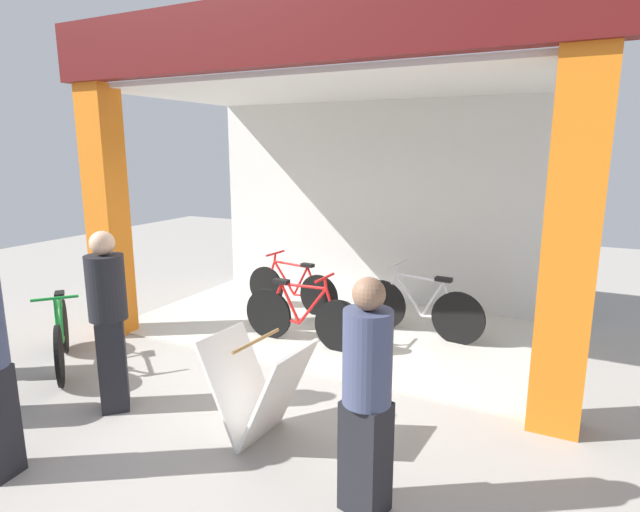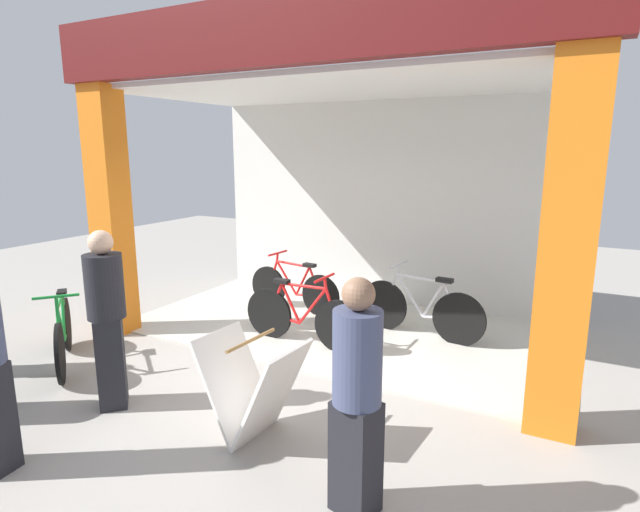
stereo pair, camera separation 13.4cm
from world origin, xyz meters
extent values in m
plane|color=#9E9991|center=(0.00, 0.00, 0.00)|extent=(19.50, 19.50, 0.00)
cube|color=beige|center=(0.00, 1.48, 0.01)|extent=(5.75, 2.97, 0.02)
cube|color=silver|center=(0.00, 2.97, 1.59)|extent=(5.75, 0.12, 3.17)
cube|color=orange|center=(-2.66, 0.00, 1.59)|extent=(0.42, 0.36, 3.17)
cube|color=orange|center=(2.66, 0.00, 1.59)|extent=(0.42, 0.36, 3.17)
cube|color=#591414|center=(0.00, -0.15, 3.50)|extent=(5.95, 0.20, 0.66)
cube|color=silver|center=(0.00, 1.48, 3.14)|extent=(5.75, 2.97, 0.06)
cylinder|color=black|center=(-0.53, 1.77, 0.31)|extent=(0.63, 0.10, 0.63)
cylinder|color=black|center=(-1.50, 1.86, 0.31)|extent=(0.63, 0.10, 0.63)
cylinder|color=red|center=(-0.76, 1.79, 0.29)|extent=(0.42, 0.07, 0.08)
cylinder|color=red|center=(-0.85, 1.80, 0.49)|extent=(0.27, 0.06, 0.47)
cylinder|color=red|center=(-1.14, 1.83, 0.50)|extent=(0.39, 0.07, 0.49)
cylinder|color=red|center=(-1.02, 1.82, 0.73)|extent=(0.60, 0.09, 0.05)
cylinder|color=red|center=(-0.64, 1.78, 0.52)|extent=(0.21, 0.05, 0.42)
cylinder|color=red|center=(-1.40, 1.85, 0.52)|extent=(0.19, 0.05, 0.43)
cylinder|color=red|center=(-1.31, 1.85, 0.80)|extent=(0.06, 0.04, 0.13)
cylinder|color=red|center=(-1.30, 1.84, 0.86)|extent=(0.07, 0.44, 0.03)
cube|color=black|center=(-0.73, 1.79, 0.75)|extent=(0.20, 0.11, 0.05)
cylinder|color=black|center=(1.49, 1.59, 0.34)|extent=(0.68, 0.12, 0.68)
cylinder|color=black|center=(0.45, 1.70, 0.34)|extent=(0.68, 0.12, 0.68)
cylinder|color=silver|center=(1.25, 1.61, 0.31)|extent=(0.46, 0.09, 0.09)
cylinder|color=silver|center=(1.15, 1.63, 0.53)|extent=(0.30, 0.07, 0.51)
cylinder|color=silver|center=(0.83, 1.66, 0.54)|extent=(0.42, 0.08, 0.53)
cylinder|color=silver|center=(0.96, 1.65, 0.79)|extent=(0.65, 0.11, 0.05)
cylinder|color=silver|center=(1.38, 1.60, 0.56)|extent=(0.23, 0.06, 0.45)
cylinder|color=silver|center=(0.56, 1.69, 0.57)|extent=(0.21, 0.06, 0.47)
cylinder|color=silver|center=(0.65, 1.68, 0.86)|extent=(0.06, 0.04, 0.14)
cylinder|color=silver|center=(0.66, 1.68, 0.93)|extent=(0.09, 0.47, 0.03)
cube|color=black|center=(1.29, 1.61, 0.81)|extent=(0.22, 0.12, 0.05)
cylinder|color=black|center=(-0.72, 0.71, 0.33)|extent=(0.66, 0.06, 0.66)
cylinder|color=black|center=(0.29, 0.69, 0.33)|extent=(0.66, 0.06, 0.66)
cylinder|color=red|center=(-0.49, 0.71, 0.30)|extent=(0.44, 0.05, 0.08)
cylinder|color=red|center=(-0.39, 0.70, 0.52)|extent=(0.29, 0.04, 0.49)
cylinder|color=red|center=(-0.08, 0.70, 0.52)|extent=(0.40, 0.05, 0.51)
cylinder|color=red|center=(-0.21, 0.70, 0.76)|extent=(0.63, 0.05, 0.05)
cylinder|color=red|center=(-0.61, 0.71, 0.54)|extent=(0.22, 0.04, 0.44)
cylinder|color=red|center=(0.19, 0.69, 0.55)|extent=(0.20, 0.04, 0.46)
cylinder|color=red|center=(0.10, 0.69, 0.84)|extent=(0.06, 0.04, 0.14)
cylinder|color=red|center=(0.09, 0.69, 0.90)|extent=(0.04, 0.46, 0.03)
cube|color=black|center=(-0.52, 0.71, 0.78)|extent=(0.20, 0.10, 0.05)
cylinder|color=black|center=(-2.69, -0.75, 0.32)|extent=(0.52, 0.45, 0.64)
cylinder|color=black|center=(-1.93, -1.39, 0.32)|extent=(0.52, 0.45, 0.64)
cylinder|color=#198C33|center=(-2.51, -0.90, 0.30)|extent=(0.35, 0.30, 0.08)
cylinder|color=#198C33|center=(-2.44, -0.96, 0.51)|extent=(0.24, 0.21, 0.48)
cylinder|color=#198C33|center=(-2.20, -1.16, 0.51)|extent=(0.32, 0.28, 0.50)
cylinder|color=#198C33|center=(-2.30, -1.08, 0.75)|extent=(0.49, 0.42, 0.05)
cylinder|color=#198C33|center=(-2.60, -0.82, 0.53)|extent=(0.18, 0.16, 0.43)
cylinder|color=#198C33|center=(-2.00, -1.33, 0.54)|extent=(0.17, 0.15, 0.45)
cylinder|color=#198C33|center=(-2.07, -1.27, 0.82)|extent=(0.06, 0.06, 0.13)
cylinder|color=#198C33|center=(-2.08, -1.26, 0.88)|extent=(0.31, 0.36, 0.03)
cube|color=black|center=(-2.53, -0.88, 0.77)|extent=(0.21, 0.20, 0.05)
cube|color=silver|center=(0.24, -1.28, 0.43)|extent=(0.47, 0.63, 0.88)
cube|color=silver|center=(0.64, -1.31, 0.43)|extent=(0.47, 0.63, 0.88)
cylinder|color=olive|center=(0.44, -1.29, 0.87)|extent=(0.07, 0.60, 0.03)
cube|color=black|center=(-1.06, -1.46, 0.44)|extent=(0.39, 0.39, 0.88)
cylinder|color=black|center=(-1.06, -1.46, 1.17)|extent=(0.48, 0.48, 0.60)
sphere|color=#D8AD8C|center=(-1.06, -1.46, 1.58)|extent=(0.22, 0.22, 0.22)
cube|color=black|center=(1.57, -1.72, 0.39)|extent=(0.34, 0.30, 0.79)
cylinder|color=#3F4766|center=(1.57, -1.72, 1.10)|extent=(0.39, 0.39, 0.63)
sphere|color=#8C664C|center=(1.57, -1.72, 1.52)|extent=(0.21, 0.21, 0.21)
camera|label=1|loc=(2.68, -4.60, 2.41)|focal=28.81mm
camera|label=2|loc=(2.79, -4.54, 2.41)|focal=28.81mm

